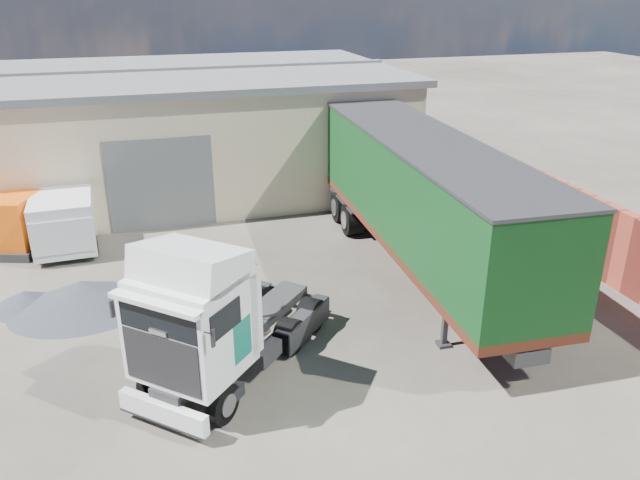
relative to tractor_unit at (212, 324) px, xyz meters
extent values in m
plane|color=black|center=(1.50, 0.91, -1.67)|extent=(120.00, 120.00, 0.00)
cube|color=beige|center=(-4.50, 16.91, 0.83)|extent=(30.00, 12.00, 5.00)
cube|color=#595B5E|center=(-4.50, 16.91, 3.48)|extent=(30.60, 12.60, 0.30)
cube|color=#595B5E|center=(-0.50, 10.89, 0.13)|extent=(4.00, 0.08, 3.60)
cube|color=#595B5E|center=(-4.50, 16.91, 3.68)|extent=(30.60, 0.40, 0.15)
cube|color=maroon|center=(13.00, 6.91, -0.42)|extent=(0.35, 26.00, 2.50)
cylinder|color=black|center=(-0.74, -0.78, -1.20)|extent=(2.25, 2.19, 0.94)
cylinder|color=black|center=(1.40, 1.49, -1.20)|extent=(2.28, 2.22, 0.94)
cylinder|color=black|center=(2.25, 2.40, -1.20)|extent=(2.28, 2.22, 0.94)
cube|color=#2D2D30|center=(0.73, 0.77, -0.87)|extent=(4.61, 4.84, 0.27)
cube|color=silver|center=(-1.32, -1.40, -1.18)|extent=(1.81, 1.72, 0.49)
cube|color=silver|center=(-0.52, -0.56, 0.35)|extent=(3.03, 3.02, 2.18)
cube|color=black|center=(-1.22, -1.30, 0.02)|extent=(1.47, 1.38, 1.25)
cube|color=black|center=(-1.21, -1.29, 1.00)|extent=(1.49, 1.41, 0.67)
cube|color=silver|center=(-0.40, -0.43, 1.76)|extent=(2.79, 2.77, 1.09)
cube|color=#0D5D4B|center=(-1.10, 0.47, 0.11)|extent=(0.47, 0.49, 0.98)
cube|color=#0D5D4B|center=(0.54, -1.06, 0.11)|extent=(0.47, 0.49, 0.98)
cylinder|color=#2D2D30|center=(1.52, 1.62, -0.68)|extent=(1.39, 1.39, 0.11)
cube|color=#2D2D30|center=(6.08, -0.03, -1.04)|extent=(0.36, 0.36, 1.26)
cube|color=#2D2D30|center=(8.13, -0.13, -1.04)|extent=(0.36, 0.36, 1.26)
cylinder|color=black|center=(7.54, 8.87, -1.07)|extent=(2.97, 1.35, 1.21)
cube|color=#2D2D30|center=(7.32, 4.25, -0.65)|extent=(1.58, 13.73, 0.40)
cube|color=#522412|center=(7.32, 4.25, -0.27)|extent=(3.52, 13.83, 0.27)
cube|color=black|center=(7.32, 4.25, 1.35)|extent=(3.52, 13.83, 2.97)
cube|color=#2D2D30|center=(7.32, 4.25, 2.86)|extent=(3.59, 13.90, 0.09)
cylinder|color=black|center=(-4.02, 8.97, -1.31)|extent=(2.11, 0.81, 0.72)
cylinder|color=black|center=(-4.17, 12.44, -1.31)|extent=(2.11, 0.81, 0.72)
cube|color=silver|center=(-4.09, 10.71, -0.53)|extent=(2.28, 5.08, 1.85)
cube|color=silver|center=(-4.01, 8.65, -0.59)|extent=(2.05, 1.06, 1.19)
cube|color=black|center=(-4.02, 8.86, 0.01)|extent=(1.90, 0.17, 0.65)
cone|color=black|center=(-3.28, 4.93, -1.22)|extent=(4.70, 4.70, 0.90)
cone|color=black|center=(-1.58, 4.19, -1.45)|extent=(1.76, 1.76, 0.45)
cone|color=black|center=(-4.95, 5.49, -1.40)|extent=(2.15, 2.15, 0.54)
camera|label=1|loc=(-1.20, -12.85, 7.42)|focal=35.00mm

